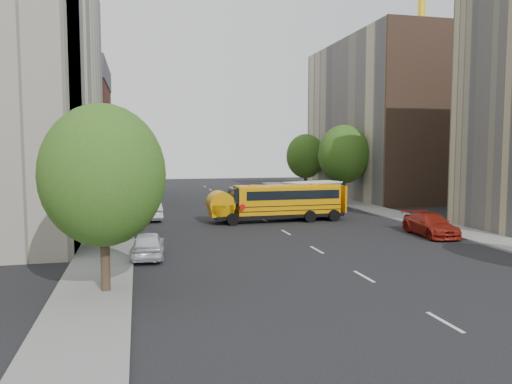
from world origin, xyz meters
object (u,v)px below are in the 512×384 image
object	(u,v)px
street_tree_5	(306,156)
street_tree_1	(114,161)
street_tree_4	(344,154)
parked_car_3	(430,225)
street_tree_0	(103,175)
parked_car_0	(148,245)
street_tree_2	(123,158)
safari_truck	(309,197)
parked_car_5	(303,189)
parked_car_4	(333,198)
parked_car_1	(150,210)
tower_crane	(437,10)
school_bus	(277,201)

from	to	relation	value
street_tree_5	street_tree_1	bearing A→B (deg)	-126.25
street_tree_4	parked_car_3	distance (m)	19.98
street_tree_0	street_tree_5	world-z (taller)	street_tree_5
parked_car_0	street_tree_2	bearing A→B (deg)	-81.88
parked_car_0	safari_truck	bearing A→B (deg)	-129.24
street_tree_1	safari_truck	world-z (taller)	street_tree_1
street_tree_5	parked_car_5	size ratio (longest dim) A/B	1.62
parked_car_4	parked_car_5	size ratio (longest dim) A/B	0.82
safari_truck	parked_car_1	bearing A→B (deg)	164.98
tower_crane	street_tree_0	distance (m)	62.12
safari_truck	parked_car_5	bearing A→B (deg)	53.68
street_tree_5	parked_car_3	bearing A→B (deg)	-94.01
street_tree_1	street_tree_2	xyz separation A→B (m)	(0.00, 18.00, -0.12)
street_tree_0	parked_car_1	xyz separation A→B (m)	(2.20, 20.32, -3.89)
tower_crane	street_tree_4	size ratio (longest dim) A/B	4.41
tower_crane	parked_car_5	distance (m)	31.86
tower_crane	street_tree_2	size ratio (longest dim) A/B	4.64
safari_truck	parked_car_0	size ratio (longest dim) A/B	1.65
parked_car_0	parked_car_4	bearing A→B (deg)	-128.24
street_tree_0	street_tree_4	xyz separation A→B (m)	(22.00, 28.00, 0.43)
parked_car_1	parked_car_4	distance (m)	19.64
street_tree_0	parked_car_0	xyz separation A→B (m)	(1.74, 6.10, -3.94)
safari_truck	parked_car_5	size ratio (longest dim) A/B	1.47
street_tree_4	parked_car_5	size ratio (longest dim) A/B	1.75
parked_car_3	street_tree_5	bearing A→B (deg)	89.71
street_tree_2	parked_car_1	world-z (taller)	street_tree_2
street_tree_1	street_tree_2	world-z (taller)	street_tree_1
parked_car_0	parked_car_5	xyz separation A→B (m)	(18.86, 30.77, 0.06)
street_tree_5	parked_car_5	world-z (taller)	street_tree_5
parked_car_0	street_tree_4	bearing A→B (deg)	-129.19
tower_crane	street_tree_1	bearing A→B (deg)	-142.20
parked_car_1	parked_car_3	bearing A→B (deg)	142.85
street_tree_2	parked_car_4	bearing A→B (deg)	-2.27
parked_car_3	street_tree_4	bearing A→B (deg)	87.25
street_tree_2	safari_truck	xyz separation A→B (m)	(15.89, -6.63, -3.37)
tower_crane	street_tree_2	distance (m)	47.79
street_tree_1	tower_crane	bearing A→B (deg)	37.80
street_tree_4	parked_car_0	size ratio (longest dim) A/B	1.98
school_bus	parked_car_0	bearing A→B (deg)	-134.13
safari_truck	tower_crane	bearing A→B (deg)	19.71
street_tree_0	street_tree_1	distance (m)	10.00
school_bus	street_tree_4	bearing A→B (deg)	44.90
school_bus	parked_car_5	size ratio (longest dim) A/B	2.23
street_tree_0	parked_car_5	world-z (taller)	street_tree_0
parked_car_0	parked_car_3	xyz separation A→B (m)	(18.06, 2.52, 0.03)
parked_car_4	parked_car_5	distance (m)	9.68
street_tree_4	parked_car_5	xyz separation A→B (m)	(-1.40, 8.86, -4.31)
parked_car_3	street_tree_1	bearing A→B (deg)	179.74
tower_crane	parked_car_4	world-z (taller)	tower_crane
parked_car_3	parked_car_4	distance (m)	18.58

